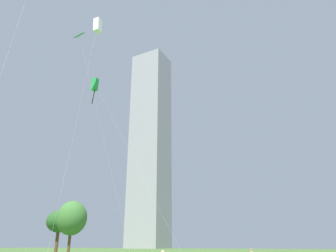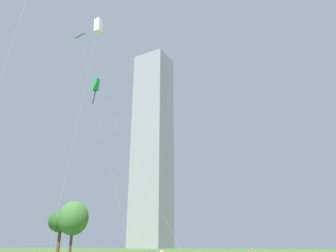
{
  "view_description": "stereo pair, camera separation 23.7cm",
  "coord_description": "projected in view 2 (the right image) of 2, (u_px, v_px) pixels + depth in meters",
  "views": [
    {
      "loc": [
        9.45,
        -15.08,
        1.93
      ],
      "look_at": [
        -0.01,
        8.83,
        11.92
      ],
      "focal_mm": 32.59,
      "sensor_mm": 36.0,
      "label": 1
    },
    {
      "loc": [
        9.67,
        -15.0,
        1.93
      ],
      "look_at": [
        -0.01,
        8.83,
        11.92
      ],
      "focal_mm": 32.59,
      "sensor_mm": 36.0,
      "label": 2
    }
  ],
  "objects": [
    {
      "name": "kite_flying_1",
      "position": [
        96.0,
        85.0,
        39.14
      ],
      "size": [
        10.69,
        5.56,
        21.92
      ],
      "color": "silver",
      "rests_on": "ground"
    },
    {
      "name": "park_tree_0",
      "position": [
        73.0,
        218.0,
        44.06
      ],
      "size": [
        4.29,
        4.29,
        7.86
      ],
      "color": "brown",
      "rests_on": "ground"
    },
    {
      "name": "distant_highrise_1",
      "position": [
        152.0,
        143.0,
        167.19
      ],
      "size": [
        19.92,
        17.77,
        107.65
      ],
      "primitive_type": "cube",
      "rotation": [
        0.0,
        0.0,
        -0.12
      ],
      "color": "#939399",
      "rests_on": "ground"
    },
    {
      "name": "kite_flying_3",
      "position": [
        98.0,
        26.0,
        43.47
      ],
      "size": [
        1.76,
        3.22,
        32.15
      ],
      "color": "silver",
      "rests_on": "ground"
    },
    {
      "name": "park_tree_1",
      "position": [
        61.0,
        222.0,
        54.19
      ],
      "size": [
        4.43,
        4.43,
        7.61
      ],
      "color": "brown",
      "rests_on": "ground"
    },
    {
      "name": "kite_flying_2",
      "position": [
        80.0,
        38.0,
        36.7
      ],
      "size": [
        5.47,
        7.67,
        26.11
      ],
      "color": "silver",
      "rests_on": "ground"
    }
  ]
}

